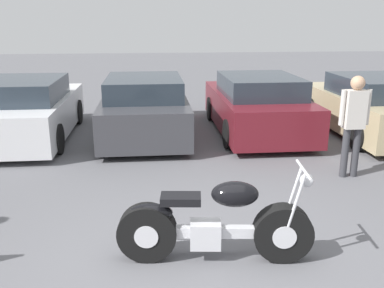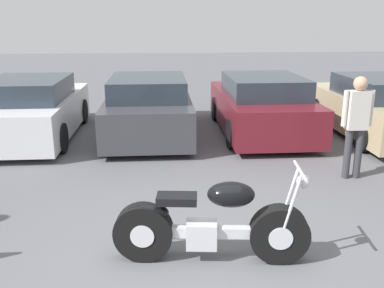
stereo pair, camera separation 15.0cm
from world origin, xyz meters
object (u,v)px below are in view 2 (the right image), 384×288
object	(u,v)px
motorcycle	(209,225)
parked_car_champagne	(377,108)
parked_car_white	(32,110)
person_standing	(357,119)
parked_car_dark_grey	(149,107)
parked_car_maroon	(261,106)

from	to	relation	value
motorcycle	parked_car_champagne	xyz separation A→B (m)	(4.49, 5.08, 0.21)
parked_car_champagne	motorcycle	bearing A→B (deg)	-131.50
parked_car_white	person_standing	bearing A→B (deg)	-26.42
parked_car_white	parked_car_dark_grey	xyz separation A→B (m)	(2.64, 0.08, 0.00)
parked_car_dark_grey	parked_car_champagne	bearing A→B (deg)	-4.88
parked_car_champagne	person_standing	distance (m)	3.23
parked_car_maroon	person_standing	distance (m)	3.25
parked_car_champagne	person_standing	size ratio (longest dim) A/B	2.40
motorcycle	parked_car_maroon	distance (m)	5.81
parked_car_maroon	person_standing	size ratio (longest dim) A/B	2.40
parked_car_white	parked_car_maroon	distance (m)	5.28
motorcycle	parked_car_white	size ratio (longest dim) A/B	0.52
parked_car_champagne	parked_car_white	bearing A→B (deg)	177.30
motorcycle	parked_car_dark_grey	bearing A→B (deg)	98.05
motorcycle	parked_car_white	bearing A→B (deg)	122.10
parked_car_white	parked_car_maroon	bearing A→B (deg)	0.54
parked_car_dark_grey	parked_car_maroon	world-z (taller)	same
parked_car_maroon	person_standing	bearing A→B (deg)	-74.34
motorcycle	parked_car_dark_grey	xyz separation A→B (m)	(-0.78, 5.53, 0.21)
person_standing	parked_car_dark_grey	bearing A→B (deg)	138.26
parked_car_maroon	person_standing	world-z (taller)	person_standing
motorcycle	parked_car_maroon	xyz separation A→B (m)	(1.86, 5.50, 0.21)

